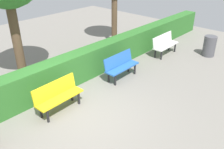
{
  "coord_description": "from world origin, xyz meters",
  "views": [
    {
      "loc": [
        3.43,
        4.3,
        4.08
      ],
      "look_at": [
        -1.59,
        -0.27,
        0.55
      ],
      "focal_mm": 38.89,
      "sensor_mm": 36.0,
      "label": 1
    }
  ],
  "objects_px": {
    "bench_blue": "(121,65)",
    "trash_bin": "(209,46)",
    "bench_yellow": "(58,95)",
    "bench_white": "(164,44)"
  },
  "relations": [
    {
      "from": "bench_white",
      "to": "bench_yellow",
      "type": "distance_m",
      "value": 5.55
    },
    {
      "from": "bench_blue",
      "to": "bench_yellow",
      "type": "height_order",
      "value": "bench_yellow"
    },
    {
      "from": "trash_bin",
      "to": "bench_yellow",
      "type": "bearing_deg",
      "value": -12.63
    },
    {
      "from": "bench_white",
      "to": "trash_bin",
      "type": "distance_m",
      "value": 1.88
    },
    {
      "from": "bench_blue",
      "to": "trash_bin",
      "type": "relative_size",
      "value": 1.62
    },
    {
      "from": "bench_blue",
      "to": "trash_bin",
      "type": "xyz_separation_m",
      "value": [
        -4.04,
        1.48,
        -0.05
      ]
    },
    {
      "from": "bench_blue",
      "to": "trash_bin",
      "type": "bearing_deg",
      "value": 159.01
    },
    {
      "from": "bench_white",
      "to": "trash_bin",
      "type": "relative_size",
      "value": 1.67
    },
    {
      "from": "bench_yellow",
      "to": "trash_bin",
      "type": "xyz_separation_m",
      "value": [
        -6.7,
        1.5,
        -0.05
      ]
    },
    {
      "from": "bench_white",
      "to": "trash_bin",
      "type": "xyz_separation_m",
      "value": [
        -1.15,
        1.49,
        -0.05
      ]
    }
  ]
}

